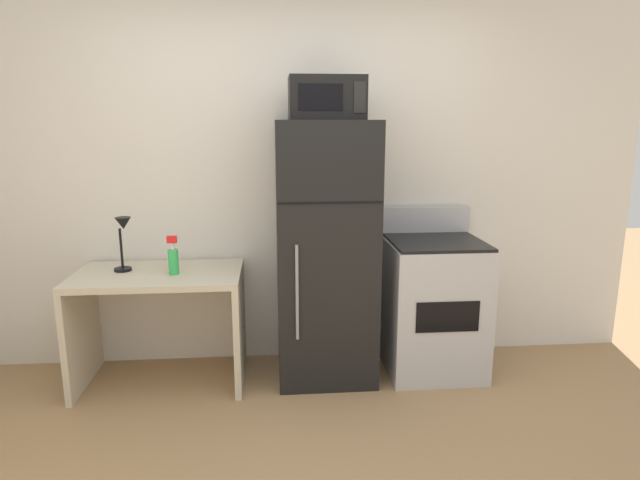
# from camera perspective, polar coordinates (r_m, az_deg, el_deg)

# --- Properties ---
(wall_back_white) EXTENTS (5.00, 0.10, 2.60)m
(wall_back_white) POSITION_cam_1_polar(r_m,az_deg,el_deg) (3.81, -3.13, 6.48)
(wall_back_white) COLOR silver
(wall_back_white) RESTS_ON ground
(desk) EXTENTS (1.06, 0.63, 0.75)m
(desk) POSITION_cam_1_polar(r_m,az_deg,el_deg) (3.68, -16.55, -6.81)
(desk) COLOR beige
(desk) RESTS_ON ground
(desk_lamp) EXTENTS (0.14, 0.12, 0.35)m
(desk_lamp) POSITION_cam_1_polar(r_m,az_deg,el_deg) (3.64, -20.09, 0.52)
(desk_lamp) COLOR black
(desk_lamp) RESTS_ON desk
(spray_bottle) EXTENTS (0.06, 0.06, 0.25)m
(spray_bottle) POSITION_cam_1_polar(r_m,az_deg,el_deg) (3.51, -15.24, -1.95)
(spray_bottle) COLOR green
(spray_bottle) RESTS_ON desk
(refrigerator) EXTENTS (0.64, 0.62, 1.70)m
(refrigerator) POSITION_cam_1_polar(r_m,az_deg,el_deg) (3.54, 0.60, -1.34)
(refrigerator) COLOR black
(refrigerator) RESTS_ON ground
(microwave) EXTENTS (0.46, 0.35, 0.26)m
(microwave) POSITION_cam_1_polar(r_m,az_deg,el_deg) (3.42, 0.67, 14.75)
(microwave) COLOR black
(microwave) RESTS_ON refrigerator
(oven_range) EXTENTS (0.63, 0.61, 1.10)m
(oven_range) POSITION_cam_1_polar(r_m,az_deg,el_deg) (3.79, 11.88, -6.74)
(oven_range) COLOR #B7B7BC
(oven_range) RESTS_ON ground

